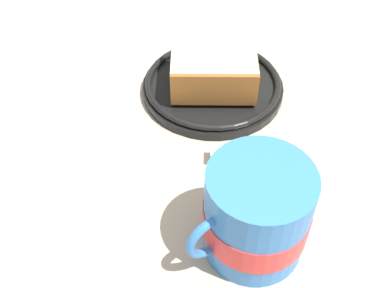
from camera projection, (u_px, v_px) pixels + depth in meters
ground_plane at (229, 136)px, 60.72cm from camera, size 158.89×158.89×3.65cm
small_plate at (213, 86)px, 63.18cm from camera, size 18.40×18.40×1.92cm
cake_slice at (213, 71)px, 61.02cm from camera, size 12.72×13.46×5.04cm
tea_mug at (256, 213)px, 44.47cm from camera, size 11.86×10.03×10.26cm
teaspoon at (83, 186)px, 52.58cm from camera, size 11.25×5.30×0.80cm
sugar_cube at (218, 155)px, 54.87cm from camera, size 2.43×2.43×1.80cm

